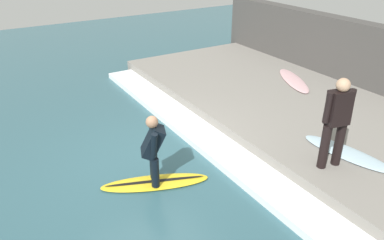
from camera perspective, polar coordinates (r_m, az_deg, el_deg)
ground_plane at (r=7.49m, az=-5.81°, el=-6.38°), size 28.00×28.00×0.00m
concrete_ledge at (r=9.52m, az=15.70°, el=1.41°), size 4.40×10.73×0.35m
back_wall at (r=11.08m, az=25.13°, el=7.98°), size 0.50×11.27×1.99m
wave_foam_crest at (r=8.02m, az=2.69°, el=-3.27°), size 0.76×10.19×0.15m
surfboard_riding at (r=6.87m, az=-5.63°, el=-9.45°), size 1.98×1.15×0.07m
surfer_riding at (r=6.46m, az=-5.92°, el=-4.08°), size 0.53×0.58×1.30m
surfer_waiting_near at (r=6.72m, az=21.20°, el=0.18°), size 0.55×0.32×1.64m
surfboard_waiting_near at (r=7.59m, az=22.49°, el=-4.65°), size 0.79×1.81×0.06m
surfboard_spare at (r=10.90m, az=15.22°, el=5.87°), size 1.31×1.97×0.06m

